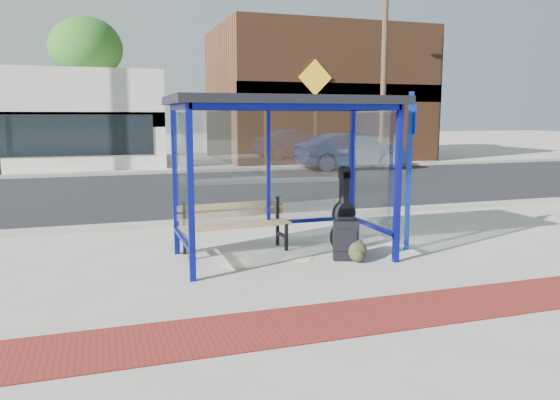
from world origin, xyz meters
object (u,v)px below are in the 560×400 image
object	(u,v)px
bench	(235,223)
guitar_bag	(344,222)
parked_car	(352,151)
suitcase	(346,240)
fire_hydrant	(410,155)
backpack	(358,252)

from	to	relation	value
bench	guitar_bag	distance (m)	1.74
guitar_bag	parked_car	world-z (taller)	parked_car
suitcase	guitar_bag	bearing A→B (deg)	88.64
suitcase	fire_hydrant	distance (m)	17.71
guitar_bag	fire_hydrant	xyz separation A→B (m)	(9.83, 14.03, -0.09)
guitar_bag	suitcase	world-z (taller)	guitar_bag
fire_hydrant	bench	bearing A→B (deg)	-130.31
bench	fire_hydrant	xyz separation A→B (m)	(11.51, 13.57, -0.09)
guitar_bag	backpack	distance (m)	0.81
backpack	parked_car	world-z (taller)	parked_car
guitar_bag	suitcase	distance (m)	0.62
parked_car	fire_hydrant	world-z (taller)	parked_car
guitar_bag	parked_car	xyz separation A→B (m)	(6.02, 12.24, 0.27)
backpack	parked_car	size ratio (longest dim) A/B	0.07
parked_car	fire_hydrant	size ratio (longest dim) A/B	6.40
fire_hydrant	guitar_bag	bearing A→B (deg)	-125.04
guitar_bag	parked_car	size ratio (longest dim) A/B	0.29
backpack	fire_hydrant	bearing A→B (deg)	74.77
suitcase	parked_car	size ratio (longest dim) A/B	0.15
suitcase	backpack	xyz separation A→B (m)	(0.11, -0.19, -0.15)
guitar_bag	suitcase	size ratio (longest dim) A/B	1.95
fire_hydrant	backpack	bearing A→B (deg)	-123.96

